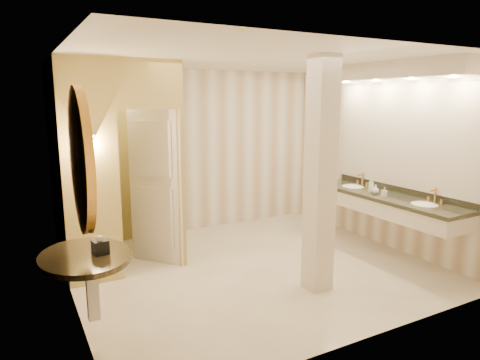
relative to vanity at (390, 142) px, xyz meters
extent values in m
plane|color=#EFE7CE|center=(-1.98, 0.40, -1.63)|extent=(4.50, 4.50, 0.00)
plane|color=white|center=(-1.98, 0.40, 1.07)|extent=(4.50, 4.50, 0.00)
cube|color=white|center=(-1.98, 2.40, -0.28)|extent=(4.50, 0.02, 2.70)
cube|color=white|center=(-1.98, -1.60, -0.28)|extent=(4.50, 0.02, 2.70)
cube|color=white|center=(-4.23, 0.40, -0.28)|extent=(0.02, 4.00, 2.70)
cube|color=white|center=(0.27, 0.40, -0.28)|extent=(0.02, 4.00, 2.70)
cube|color=#D1C36D|center=(-2.78, 1.65, -0.28)|extent=(0.10, 1.50, 2.70)
cube|color=#D1C36D|center=(-3.90, 0.90, -0.28)|extent=(0.65, 0.10, 2.70)
cube|color=#D1C36D|center=(-3.18, 0.90, 0.77)|extent=(0.80, 0.10, 0.60)
cube|color=beige|center=(-3.03, 1.21, -0.58)|extent=(0.55, 0.65, 2.10)
cylinder|color=#B7853A|center=(-3.90, 0.83, -0.08)|extent=(0.03, 0.03, 0.30)
cone|color=beige|center=(-3.90, 0.83, 0.12)|extent=(0.14, 0.14, 0.14)
cube|color=beige|center=(-0.03, 0.00, -0.90)|extent=(0.60, 2.44, 0.24)
cube|color=black|center=(-0.03, 0.00, -0.78)|extent=(0.64, 2.48, 0.05)
cube|color=black|center=(0.25, 0.00, -0.71)|extent=(0.03, 2.44, 0.10)
ellipsoid|color=white|center=(-0.03, -0.66, -0.80)|extent=(0.40, 0.44, 0.15)
cylinder|color=#B7853A|center=(0.17, -0.66, -0.67)|extent=(0.03, 0.03, 0.22)
ellipsoid|color=white|center=(-0.03, 0.66, -0.80)|extent=(0.40, 0.44, 0.15)
cylinder|color=#B7853A|center=(0.17, 0.66, -0.67)|extent=(0.03, 0.03, 0.22)
cube|color=white|center=(0.25, 0.00, 0.07)|extent=(0.03, 2.44, 1.40)
cube|color=beige|center=(-0.03, 0.00, 0.96)|extent=(0.75, 2.64, 0.22)
cylinder|color=black|center=(-4.21, -0.48, -0.78)|extent=(0.98, 0.98, 0.05)
cube|color=beige|center=(-4.17, -0.48, -1.08)|extent=(0.10, 0.10, 0.60)
cylinder|color=gold|center=(-4.19, -0.48, 0.07)|extent=(0.07, 0.98, 0.98)
cylinder|color=white|center=(-4.15, -0.48, 0.07)|extent=(0.02, 0.78, 0.78)
cube|color=beige|center=(-1.63, -0.50, -0.28)|extent=(0.27, 0.27, 2.70)
cube|color=black|center=(-4.09, -0.54, -0.69)|extent=(0.14, 0.14, 0.12)
imported|color=white|center=(-3.71, 1.88, -1.23)|extent=(0.60, 0.85, 0.79)
imported|color=beige|center=(-0.14, -0.08, -0.69)|extent=(0.06, 0.07, 0.13)
imported|color=silver|center=(-0.13, 0.09, -0.69)|extent=(0.13, 0.13, 0.13)
imported|color=#C6B28C|center=(-0.12, 0.20, -0.64)|extent=(0.10, 0.10, 0.22)
camera|label=1|loc=(-4.71, -4.27, 0.58)|focal=32.00mm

